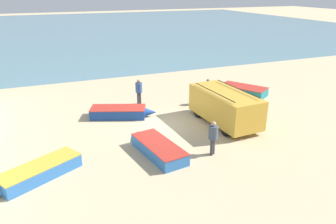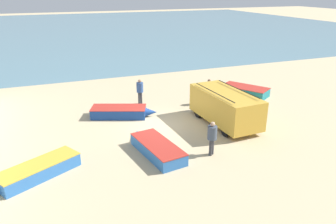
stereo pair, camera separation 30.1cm
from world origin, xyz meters
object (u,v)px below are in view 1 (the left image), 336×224
(fishing_rowboat_0, at_px, (121,112))
(fisherman_0, at_px, (208,89))
(fishing_rowboat_1, at_px, (36,173))
(fishing_rowboat_2, at_px, (157,148))
(fishing_rowboat_3, at_px, (241,90))
(fisherman_2, at_px, (213,135))
(fisherman_1, at_px, (139,89))
(parked_van, at_px, (224,106))

(fishing_rowboat_0, relative_size, fisherman_0, 2.37)
(fishing_rowboat_1, bearing_deg, fishing_rowboat_2, 153.51)
(fishing_rowboat_3, xyz_separation_m, fisherman_2, (-7.01, -7.80, 0.73))
(fisherman_1, bearing_deg, fishing_rowboat_2, -36.83)
(fishing_rowboat_0, bearing_deg, fishing_rowboat_2, -64.07)
(parked_van, height_order, fishing_rowboat_3, parked_van)
(fisherman_0, height_order, fisherman_2, fisherman_0)
(fisherman_2, bearing_deg, fisherman_0, -60.50)
(fisherman_1, bearing_deg, parked_van, 8.92)
(fishing_rowboat_1, height_order, fishing_rowboat_2, fishing_rowboat_1)
(fishing_rowboat_1, xyz_separation_m, fishing_rowboat_2, (5.74, 0.22, -0.01))
(parked_van, bearing_deg, fisherman_0, -16.21)
(parked_van, height_order, fishing_rowboat_1, parked_van)
(fishing_rowboat_1, bearing_deg, fisherman_2, 144.82)
(parked_van, bearing_deg, fishing_rowboat_2, 109.32)
(fishing_rowboat_3, distance_m, fisherman_0, 3.70)
(fisherman_2, bearing_deg, fisherman_1, -26.47)
(fishing_rowboat_0, distance_m, fisherman_0, 6.53)
(fishing_rowboat_0, relative_size, fisherman_2, 2.40)
(fisherman_0, bearing_deg, fishing_rowboat_2, -113.42)
(fishing_rowboat_1, distance_m, fisherman_0, 13.23)
(fisherman_0, xyz_separation_m, fisherman_2, (-3.50, -6.93, -0.02))
(parked_van, height_order, fisherman_0, parked_van)
(fishing_rowboat_1, height_order, fisherman_2, fisherman_2)
(fishing_rowboat_2, relative_size, fisherman_2, 2.46)
(fishing_rowboat_0, xyz_separation_m, fishing_rowboat_3, (9.99, 1.07, 0.02))
(fishing_rowboat_2, height_order, fisherman_1, fisherman_1)
(fishing_rowboat_3, bearing_deg, fishing_rowboat_2, 92.37)
(fishing_rowboat_3, xyz_separation_m, fisherman_0, (-3.51, -0.87, 0.75))
(fishing_rowboat_0, relative_size, fishing_rowboat_1, 1.01)
(parked_van, bearing_deg, fisherman_2, 137.98)
(fishing_rowboat_0, distance_m, fishing_rowboat_3, 10.05)
(parked_van, xyz_separation_m, fishing_rowboat_2, (-5.19, -2.15, -0.82))
(fishing_rowboat_0, height_order, fisherman_1, fisherman_1)
(fisherman_2, bearing_deg, fishing_rowboat_2, 31.62)
(fishing_rowboat_1, distance_m, fishing_rowboat_2, 5.74)
(parked_van, distance_m, fishing_rowboat_0, 6.65)
(parked_van, relative_size, fisherman_1, 2.90)
(fisherman_1, height_order, fisherman_2, fisherman_1)
(fishing_rowboat_2, bearing_deg, fishing_rowboat_3, -64.24)
(fishing_rowboat_2, bearing_deg, fisherman_1, -19.80)
(parked_van, distance_m, fisherman_1, 6.56)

